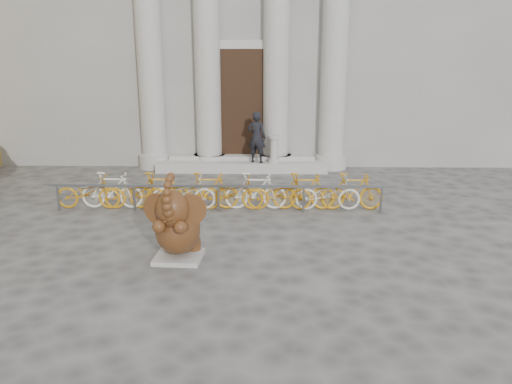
{
  "coord_description": "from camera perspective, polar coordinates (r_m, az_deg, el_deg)",
  "views": [
    {
      "loc": [
        0.85,
        -8.06,
        3.97
      ],
      "look_at": [
        0.64,
        2.42,
        1.1
      ],
      "focal_mm": 35.0,
      "sensor_mm": 36.0,
      "label": 1
    }
  ],
  "objects": [
    {
      "name": "ground",
      "position": [
        9.03,
        -4.45,
        -10.84
      ],
      "size": [
        80.0,
        80.0,
        0.0
      ],
      "primitive_type": "plane",
      "color": "#474442",
      "rests_on": "ground"
    },
    {
      "name": "balustrade_post",
      "position": [
        17.45,
        2.04,
        4.83
      ],
      "size": [
        0.39,
        0.39,
        0.95
      ],
      "color": "#A8A59E",
      "rests_on": "entrance_steps"
    },
    {
      "name": "classical_building",
      "position": [
        23.1,
        -1.04,
        20.31
      ],
      "size": [
        22.0,
        10.7,
        12.0
      ],
      "color": "gray",
      "rests_on": "ground"
    },
    {
      "name": "entrance_steps",
      "position": [
        17.89,
        -1.62,
        3.07
      ],
      "size": [
        6.0,
        1.2,
        0.36
      ],
      "primitive_type": "cube",
      "color": "#A8A59E",
      "rests_on": "ground"
    },
    {
      "name": "bike_rack",
      "position": [
        13.29,
        -4.26,
        0.13
      ],
      "size": [
        8.89,
        0.53,
        1.0
      ],
      "color": "slate",
      "rests_on": "ground"
    },
    {
      "name": "pedestrian",
      "position": [
        17.33,
        0.08,
        6.28
      ],
      "size": [
        0.75,
        0.61,
        1.78
      ],
      "primitive_type": "imported",
      "rotation": [
        0.0,
        0.0,
        2.82
      ],
      "color": "black",
      "rests_on": "entrance_steps"
    },
    {
      "name": "elephant_statue",
      "position": [
        10.02,
        -9.0,
        -4.09
      ],
      "size": [
        1.25,
        1.4,
        1.86
      ],
      "rotation": [
        0.0,
        0.0,
        -0.06
      ],
      "color": "#A8A59E",
      "rests_on": "ground"
    }
  ]
}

